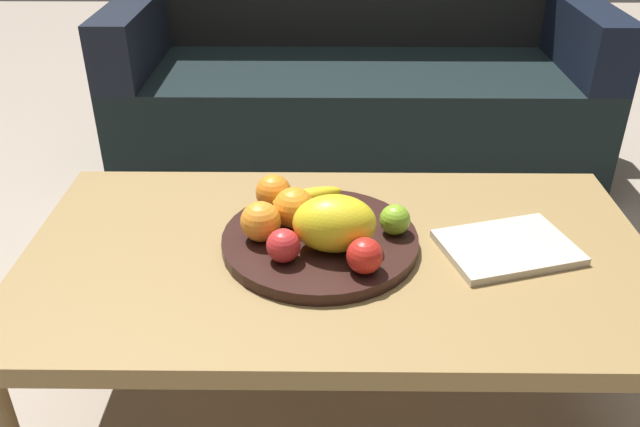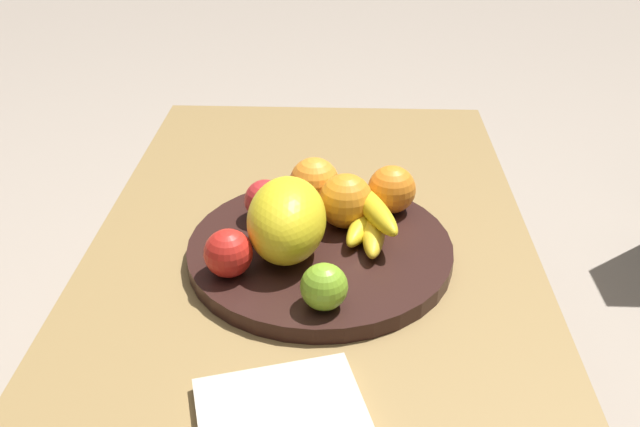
{
  "view_description": "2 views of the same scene",
  "coord_description": "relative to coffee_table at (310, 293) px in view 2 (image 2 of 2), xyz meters",
  "views": [
    {
      "loc": [
        -0.02,
        -1.09,
        1.13
      ],
      "look_at": [
        -0.04,
        0.01,
        0.49
      ],
      "focal_mm": 37.09,
      "sensor_mm": 36.0,
      "label": 1
    },
    {
      "loc": [
        0.8,
        0.05,
        0.99
      ],
      "look_at": [
        -0.04,
        0.01,
        0.49
      ],
      "focal_mm": 38.56,
      "sensor_mm": 36.0,
      "label": 2
    }
  ],
  "objects": [
    {
      "name": "coffee_table",
      "position": [
        0.0,
        0.0,
        0.0
      ],
      "size": [
        1.24,
        0.68,
        0.41
      ],
      "color": "olive",
      "rests_on": "ground_plane"
    },
    {
      "name": "banana_bunch",
      "position": [
        -0.06,
        0.09,
        0.09
      ],
      "size": [
        0.18,
        0.09,
        0.06
      ],
      "color": "yellow",
      "rests_on": "fruit_bowl"
    },
    {
      "name": "orange_right",
      "position": [
        -0.09,
        0.05,
        0.11
      ],
      "size": [
        0.08,
        0.08,
        0.08
      ],
      "primitive_type": "sphere",
      "color": "orange",
      "rests_on": "fruit_bowl"
    },
    {
      "name": "apple_left",
      "position": [
        0.11,
        0.02,
        0.1
      ],
      "size": [
        0.06,
        0.06,
        0.06
      ],
      "primitive_type": "sphere",
      "color": "#7BAE28",
      "rests_on": "fruit_bowl"
    },
    {
      "name": "melon_large_front",
      "position": [
        -0.01,
        -0.03,
        0.12
      ],
      "size": [
        0.16,
        0.11,
        0.11
      ],
      "primitive_type": "ellipsoid",
      "rotation": [
        0.0,
        0.0,
        -0.01
      ],
      "color": "yellow",
      "rests_on": "fruit_bowl"
    },
    {
      "name": "orange_front",
      "position": [
        -0.15,
        0.0,
        0.11
      ],
      "size": [
        0.08,
        0.08,
        0.08
      ],
      "primitive_type": "sphere",
      "color": "orange",
      "rests_on": "fruit_bowl"
    },
    {
      "name": "fruit_bowl",
      "position": [
        -0.04,
        0.01,
        0.05
      ],
      "size": [
        0.39,
        0.39,
        0.03
      ],
      "primitive_type": "cylinder",
      "color": "black",
      "rests_on": "coffee_table"
    },
    {
      "name": "orange_left",
      "position": [
        -0.13,
        0.12,
        0.1
      ],
      "size": [
        0.08,
        0.08,
        0.08
      ],
      "primitive_type": "sphere",
      "color": "orange",
      "rests_on": "fruit_bowl"
    },
    {
      "name": "apple_front",
      "position": [
        0.05,
        -0.11,
        0.1
      ],
      "size": [
        0.07,
        0.07,
        0.07
      ],
      "primitive_type": "sphere",
      "color": "red",
      "rests_on": "fruit_bowl"
    },
    {
      "name": "apple_right",
      "position": [
        -0.1,
        -0.07,
        0.1
      ],
      "size": [
        0.06,
        0.06,
        0.06
      ],
      "primitive_type": "sphere",
      "color": "red",
      "rests_on": "fruit_bowl"
    }
  ]
}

